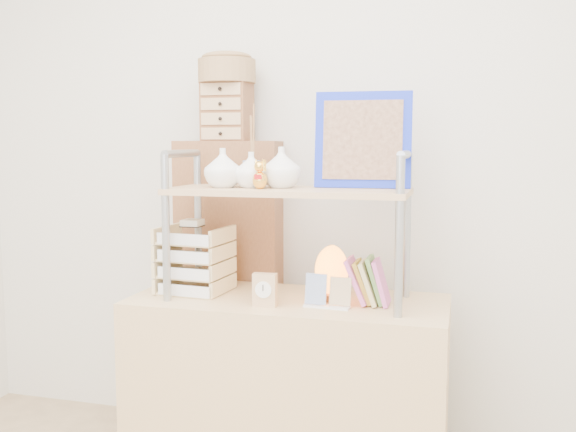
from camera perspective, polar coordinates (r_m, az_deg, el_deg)
name	(u,v)px	position (r m, az deg, el deg)	size (l,w,h in m)	color
desk	(288,393)	(2.58, 0.00, -15.48)	(1.20, 0.50, 0.75)	tan
cabinet	(231,291)	(2.94, -5.11, -6.63)	(0.45, 0.24, 1.35)	brown
hutch	(288,185)	(2.41, 0.03, 2.78)	(0.90, 0.34, 0.78)	#91979E
letter_tray	(193,263)	(2.57, -8.40, -4.19)	(0.26, 0.24, 0.29)	#CFB97C
salt_lamp	(332,272)	(2.44, 3.89, -4.97)	(0.14, 0.13, 0.21)	brown
desk_clock	(265,290)	(2.34, -2.08, -6.59)	(0.09, 0.04, 0.12)	tan
postcard_stand	(327,298)	(2.34, 3.50, -7.28)	(0.17, 0.06, 0.12)	white
drawer_chest	(227,112)	(2.84, -5.44, 9.18)	(0.20, 0.16, 0.25)	brown
woven_basket	(227,71)	(2.86, -5.46, 12.68)	(0.25, 0.25, 0.10)	olive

